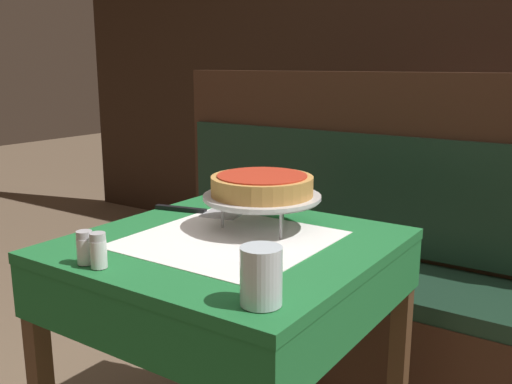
{
  "coord_description": "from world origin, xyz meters",
  "views": [
    {
      "loc": [
        0.88,
        -1.17,
        1.21
      ],
      "look_at": [
        0.02,
        0.1,
        0.86
      ],
      "focal_mm": 40.0,
      "sensor_mm": 36.0,
      "label": 1
    }
  ],
  "objects_px": {
    "pepper_shaker": "(98,251)",
    "dining_table_rear": "(459,180)",
    "deep_dish_pizza": "(262,185)",
    "salt_shaker": "(85,248)",
    "booth_bench": "(349,286)",
    "pizza_server": "(202,212)",
    "condiment_caddy": "(451,151)",
    "pizza_pan_stand": "(262,198)",
    "dining_table_front": "(230,277)",
    "water_glass_near": "(261,276)"
  },
  "relations": [
    {
      "from": "dining_table_front",
      "to": "water_glass_near",
      "type": "distance_m",
      "value": 0.46
    },
    {
      "from": "dining_table_front",
      "to": "pizza_server",
      "type": "height_order",
      "value": "pizza_server"
    },
    {
      "from": "pizza_server",
      "to": "condiment_caddy",
      "type": "distance_m",
      "value": 1.54
    },
    {
      "from": "dining_table_rear",
      "to": "water_glass_near",
      "type": "relative_size",
      "value": 6.38
    },
    {
      "from": "pizza_pan_stand",
      "to": "condiment_caddy",
      "type": "height_order",
      "value": "condiment_caddy"
    },
    {
      "from": "pizza_server",
      "to": "pepper_shaker",
      "type": "xyz_separation_m",
      "value": [
        0.12,
        -0.51,
        0.04
      ]
    },
    {
      "from": "dining_table_front",
      "to": "salt_shaker",
      "type": "relative_size",
      "value": 9.96
    },
    {
      "from": "deep_dish_pizza",
      "to": "salt_shaker",
      "type": "bearing_deg",
      "value": -110.81
    },
    {
      "from": "salt_shaker",
      "to": "pepper_shaker",
      "type": "xyz_separation_m",
      "value": [
        0.05,
        -0.0,
        0.0
      ]
    },
    {
      "from": "deep_dish_pizza",
      "to": "salt_shaker",
      "type": "relative_size",
      "value": 3.63
    },
    {
      "from": "deep_dish_pizza",
      "to": "pizza_server",
      "type": "distance_m",
      "value": 0.28
    },
    {
      "from": "deep_dish_pizza",
      "to": "dining_table_rear",
      "type": "bearing_deg",
      "value": 85.48
    },
    {
      "from": "dining_table_front",
      "to": "pizza_pan_stand",
      "type": "xyz_separation_m",
      "value": [
        0.02,
        0.13,
        0.19
      ]
    },
    {
      "from": "pizza_server",
      "to": "pepper_shaker",
      "type": "height_order",
      "value": "pepper_shaker"
    },
    {
      "from": "pizza_pan_stand",
      "to": "deep_dish_pizza",
      "type": "bearing_deg",
      "value": -93.58
    },
    {
      "from": "pepper_shaker",
      "to": "pizza_pan_stand",
      "type": "bearing_deg",
      "value": 74.25
    },
    {
      "from": "pepper_shaker",
      "to": "dining_table_rear",
      "type": "bearing_deg",
      "value": 82.86
    },
    {
      "from": "booth_bench",
      "to": "pizza_server",
      "type": "height_order",
      "value": "booth_bench"
    },
    {
      "from": "dining_table_rear",
      "to": "pizza_pan_stand",
      "type": "distance_m",
      "value": 1.63
    },
    {
      "from": "booth_bench",
      "to": "pizza_pan_stand",
      "type": "relative_size",
      "value": 5.4
    },
    {
      "from": "deep_dish_pizza",
      "to": "salt_shaker",
      "type": "distance_m",
      "value": 0.52
    },
    {
      "from": "pizza_pan_stand",
      "to": "dining_table_rear",
      "type": "bearing_deg",
      "value": 85.48
    },
    {
      "from": "dining_table_front",
      "to": "salt_shaker",
      "type": "distance_m",
      "value": 0.41
    },
    {
      "from": "booth_bench",
      "to": "salt_shaker",
      "type": "distance_m",
      "value": 1.24
    },
    {
      "from": "salt_shaker",
      "to": "condiment_caddy",
      "type": "xyz_separation_m",
      "value": [
        0.28,
        2.01,
        -0.0
      ]
    },
    {
      "from": "dining_table_front",
      "to": "pizza_pan_stand",
      "type": "distance_m",
      "value": 0.24
    },
    {
      "from": "dining_table_rear",
      "to": "booth_bench",
      "type": "height_order",
      "value": "booth_bench"
    },
    {
      "from": "dining_table_rear",
      "to": "water_glass_near",
      "type": "xyz_separation_m",
      "value": [
        0.16,
        -2.05,
        0.18
      ]
    },
    {
      "from": "dining_table_front",
      "to": "water_glass_near",
      "type": "height_order",
      "value": "water_glass_near"
    },
    {
      "from": "pizza_pan_stand",
      "to": "deep_dish_pizza",
      "type": "distance_m",
      "value": 0.04
    },
    {
      "from": "booth_bench",
      "to": "pizza_server",
      "type": "xyz_separation_m",
      "value": [
        -0.22,
        -0.64,
        0.41
      ]
    },
    {
      "from": "pizza_server",
      "to": "dining_table_front",
      "type": "bearing_deg",
      "value": -35.85
    },
    {
      "from": "dining_table_rear",
      "to": "dining_table_front",
      "type": "bearing_deg",
      "value": -94.67
    },
    {
      "from": "dining_table_rear",
      "to": "deep_dish_pizza",
      "type": "xyz_separation_m",
      "value": [
        -0.13,
        -1.61,
        0.25
      ]
    },
    {
      "from": "booth_bench",
      "to": "salt_shaker",
      "type": "xyz_separation_m",
      "value": [
        -0.15,
        -1.15,
        0.45
      ]
    },
    {
      "from": "pepper_shaker",
      "to": "water_glass_near",
      "type": "bearing_deg",
      "value": 5.29
    },
    {
      "from": "pizza_pan_stand",
      "to": "pepper_shaker",
      "type": "bearing_deg",
      "value": -105.75
    },
    {
      "from": "pizza_pan_stand",
      "to": "condiment_caddy",
      "type": "distance_m",
      "value": 1.54
    },
    {
      "from": "deep_dish_pizza",
      "to": "condiment_caddy",
      "type": "xyz_separation_m",
      "value": [
        0.1,
        1.54,
        -0.09
      ]
    },
    {
      "from": "salt_shaker",
      "to": "condiment_caddy",
      "type": "bearing_deg",
      "value": 82.12
    },
    {
      "from": "pizza_server",
      "to": "condiment_caddy",
      "type": "bearing_deg",
      "value": 76.92
    },
    {
      "from": "dining_table_front",
      "to": "pepper_shaker",
      "type": "bearing_deg",
      "value": -109.18
    },
    {
      "from": "deep_dish_pizza",
      "to": "water_glass_near",
      "type": "bearing_deg",
      "value": -56.66
    },
    {
      "from": "pizza_pan_stand",
      "to": "water_glass_near",
      "type": "xyz_separation_m",
      "value": [
        0.29,
        -0.44,
        -0.03
      ]
    },
    {
      "from": "pizza_pan_stand",
      "to": "pizza_server",
      "type": "xyz_separation_m",
      "value": [
        -0.25,
        0.04,
        -0.08
      ]
    },
    {
      "from": "deep_dish_pizza",
      "to": "water_glass_near",
      "type": "height_order",
      "value": "deep_dish_pizza"
    },
    {
      "from": "booth_bench",
      "to": "pepper_shaker",
      "type": "distance_m",
      "value": 1.24
    },
    {
      "from": "water_glass_near",
      "to": "pepper_shaker",
      "type": "xyz_separation_m",
      "value": [
        -0.42,
        -0.04,
        -0.02
      ]
    },
    {
      "from": "booth_bench",
      "to": "salt_shaker",
      "type": "relative_size",
      "value": 22.69
    },
    {
      "from": "dining_table_rear",
      "to": "pizza_server",
      "type": "height_order",
      "value": "pizza_server"
    }
  ]
}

